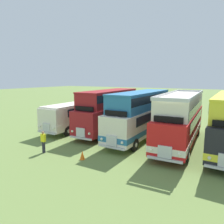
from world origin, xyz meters
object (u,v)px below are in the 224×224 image
(bus_first_in_row, at_px, (79,113))
(bus_fourth_in_row, at_px, (181,118))
(cone_near_end, at_px, (82,155))
(marshal_person, at_px, (43,142))
(bus_second_in_row, at_px, (109,109))
(bus_third_in_row, at_px, (140,113))

(bus_first_in_row, relative_size, bus_fourth_in_row, 0.86)
(bus_fourth_in_row, bearing_deg, cone_near_end, -126.53)
(cone_near_end, xyz_separation_m, marshal_person, (-3.45, -0.41, 0.57))
(bus_second_in_row, xyz_separation_m, bus_fourth_in_row, (7.63, -0.60, -0.11))
(marshal_person, bearing_deg, bus_first_in_row, 109.16)
(bus_first_in_row, relative_size, marshal_person, 5.68)
(bus_second_in_row, xyz_separation_m, marshal_person, (-1.11, -8.15, -1.58))
(bus_fourth_in_row, height_order, cone_near_end, bus_fourth_in_row)
(bus_first_in_row, distance_m, cone_near_end, 9.72)
(bus_fourth_in_row, relative_size, cone_near_end, 17.97)
(bus_first_in_row, xyz_separation_m, cone_near_end, (6.15, -7.38, -1.43))
(bus_fourth_in_row, distance_m, cone_near_end, 9.13)
(bus_second_in_row, distance_m, marshal_person, 8.38)
(marshal_person, bearing_deg, bus_second_in_row, 82.27)
(bus_fourth_in_row, bearing_deg, bus_second_in_row, 175.52)
(cone_near_end, distance_m, marshal_person, 3.52)
(bus_fourth_in_row, xyz_separation_m, marshal_person, (-8.74, -7.56, -1.48))
(marshal_person, bearing_deg, bus_fourth_in_row, 40.84)
(bus_first_in_row, distance_m, bus_second_in_row, 3.90)
(bus_first_in_row, bearing_deg, bus_third_in_row, -1.50)
(bus_second_in_row, height_order, marshal_person, bus_second_in_row)
(bus_second_in_row, bearing_deg, bus_fourth_in_row, -4.48)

